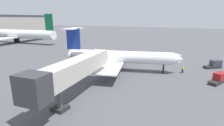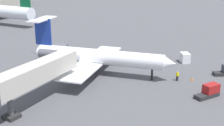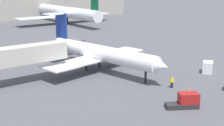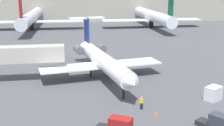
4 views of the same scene
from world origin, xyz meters
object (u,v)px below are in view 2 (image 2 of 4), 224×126
at_px(regional_jet, 93,56).
at_px(jet_bridge, 25,78).
at_px(traffic_cone_near, 192,79).
at_px(ground_crew_marshaller, 177,76).
at_px(cargo_container_uld, 185,58).
at_px(baggage_tug_lead, 209,91).

bearing_deg(regional_jet, jet_bridge, -176.27).
relative_size(regional_jet, traffic_cone_near, 49.06).
relative_size(ground_crew_marshaller, cargo_container_uld, 0.61).
bearing_deg(jet_bridge, ground_crew_marshaller, -31.18).
xyz_separation_m(baggage_tug_lead, traffic_cone_near, (5.06, 4.36, -0.56)).
distance_m(baggage_tug_lead, traffic_cone_near, 6.70).
distance_m(ground_crew_marshaller, traffic_cone_near, 2.57).
height_order(baggage_tug_lead, cargo_container_uld, cargo_container_uld).
distance_m(jet_bridge, traffic_cone_near, 27.39).
relative_size(regional_jet, cargo_container_uld, 9.70).
bearing_deg(baggage_tug_lead, traffic_cone_near, 40.74).
height_order(jet_bridge, cargo_container_uld, jet_bridge).
height_order(jet_bridge, ground_crew_marshaller, jet_bridge).
bearing_deg(jet_bridge, baggage_tug_lead, -47.56).
xyz_separation_m(regional_jet, traffic_cone_near, (6.21, -15.93, -3.01)).
distance_m(baggage_tug_lead, cargo_container_uld, 16.70).
xyz_separation_m(ground_crew_marshaller, cargo_container_uld, (10.45, 2.62, 0.11)).
distance_m(regional_jet, baggage_tug_lead, 20.47).
height_order(ground_crew_marshaller, traffic_cone_near, ground_crew_marshaller).
height_order(ground_crew_marshaller, baggage_tug_lead, baggage_tug_lead).
height_order(jet_bridge, traffic_cone_near, jet_bridge).
xyz_separation_m(jet_bridge, cargo_container_uld, (31.63, -10.20, -3.46)).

